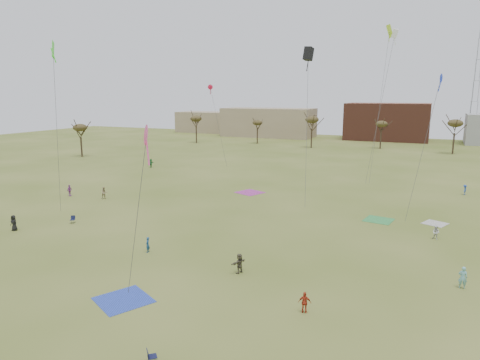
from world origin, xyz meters
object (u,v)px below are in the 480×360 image
at_px(spectator_fore_a, 305,302).
at_px(radio_tower, 476,80).
at_px(flyer_near_right, 148,245).
at_px(camp_chair_left, 73,221).
at_px(camp_chair_center, 152,359).

distance_m(spectator_fore_a, radio_tower, 131.35).
xyz_separation_m(flyer_near_right, camp_chair_left, (-13.69, 4.19, -0.48)).
bearing_deg(spectator_fore_a, camp_chair_left, -28.73).
bearing_deg(camp_chair_left, flyer_near_right, -43.27).
bearing_deg(radio_tower, camp_chair_left, -112.14).
relative_size(camp_chair_left, radio_tower, 0.02).
distance_m(spectator_fore_a, camp_chair_center, 10.97).
distance_m(flyer_near_right, camp_chair_center, 17.76).
xyz_separation_m(camp_chair_left, camp_chair_center, (24.31, -18.42, 0.00)).
height_order(camp_chair_left, radio_tower, radio_tower).
distance_m(spectator_fore_a, camp_chair_left, 31.94).
height_order(flyer_near_right, radio_tower, radio_tower).
bearing_deg(flyer_near_right, camp_chair_left, -123.94).
relative_size(spectator_fore_a, camp_chair_left, 1.74).
bearing_deg(camp_chair_left, spectator_fore_a, -43.34).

